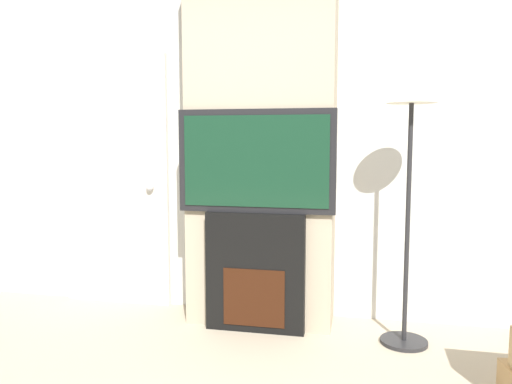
% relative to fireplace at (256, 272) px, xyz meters
% --- Properties ---
extents(wall_back, '(6.00, 0.06, 2.70)m').
position_rel_fireplace_xyz_m(wall_back, '(0.00, 0.41, 0.94)').
color(wall_back, silver).
rests_on(wall_back, ground_plane).
extents(chimney_breast, '(1.03, 0.38, 2.70)m').
position_rel_fireplace_xyz_m(chimney_breast, '(0.00, 0.19, 0.94)').
color(chimney_breast, tan).
rests_on(chimney_breast, ground_plane).
extents(fireplace, '(0.69, 0.15, 0.83)m').
position_rel_fireplace_xyz_m(fireplace, '(0.00, 0.00, 0.00)').
color(fireplace, black).
rests_on(fireplace, ground_plane).
extents(television, '(1.08, 0.07, 0.70)m').
position_rel_fireplace_xyz_m(television, '(0.00, -0.00, 0.77)').
color(television, black).
rests_on(television, fireplace).
extents(floor_lamp, '(0.31, 0.31, 1.65)m').
position_rel_fireplace_xyz_m(floor_lamp, '(1.00, -0.04, 0.84)').
color(floor_lamp, '#262628').
rests_on(floor_lamp, ground_plane).
extents(entry_door, '(0.90, 0.09, 1.98)m').
position_rel_fireplace_xyz_m(entry_door, '(-1.23, 0.36, 0.58)').
color(entry_door, silver).
rests_on(entry_door, ground_plane).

